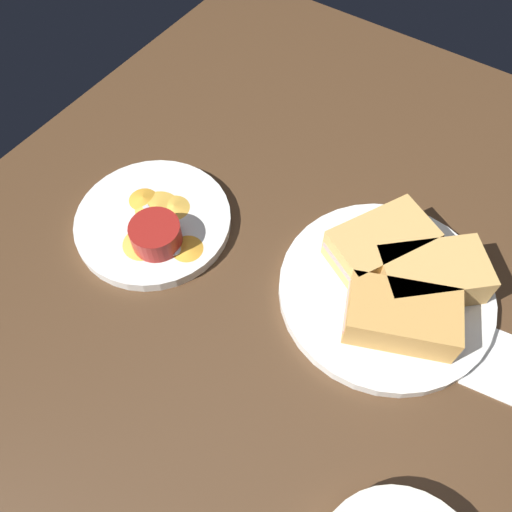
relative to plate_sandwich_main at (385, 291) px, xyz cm
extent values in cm
cube|color=#4C331E|center=(5.31, 2.30, -2.30)|extent=(110.00, 110.00, 3.00)
cylinder|color=white|center=(0.00, 0.00, 0.00)|extent=(27.59, 27.59, 1.60)
cube|color=tan|center=(-3.39, 4.00, 3.20)|extent=(14.91, 11.96, 4.80)
cube|color=#DB938E|center=(-3.39, 4.00, 3.20)|extent=(14.92, 11.49, 0.80)
cube|color=tan|center=(-4.00, -3.39, 3.20)|extent=(14.73, 14.37, 4.80)
cube|color=#DB938E|center=(-4.00, -3.39, 3.20)|extent=(14.51, 14.10, 0.80)
cube|color=tan|center=(3.39, -4.00, 3.20)|extent=(12.76, 15.04, 4.80)
cube|color=#DB938E|center=(3.39, -4.00, 3.20)|extent=(12.35, 14.99, 0.80)
cylinder|color=navy|center=(3.22, -5.31, 2.99)|extent=(6.25, 6.25, 4.39)
cylinder|color=black|center=(3.22, -5.31, 4.79)|extent=(5.12, 5.12, 0.60)
cube|color=silver|center=(1.22, 3.85, 1.05)|extent=(1.96, 5.54, 0.40)
ellipsoid|color=silver|center=(2.39, -1.52, 1.20)|extent=(2.83, 3.60, 0.80)
cylinder|color=white|center=(32.17, 8.19, 0.00)|extent=(21.88, 21.88, 1.60)
cylinder|color=maroon|center=(28.89, 10.93, 2.52)|extent=(6.82, 6.82, 3.44)
cylinder|color=olive|center=(28.89, 10.93, 3.84)|extent=(5.59, 5.59, 0.60)
cube|color=silver|center=(31.69, 8.41, 1.05)|extent=(5.36, 2.94, 0.40)
ellipsoid|color=silver|center=(26.65, 10.62, 1.20)|extent=(3.81, 3.30, 0.80)
cone|color=gold|center=(30.80, 5.12, 1.10)|extent=(6.20, 6.20, 0.60)
cone|color=gold|center=(32.56, 6.55, 1.10)|extent=(7.33, 7.33, 0.60)
cone|color=gold|center=(24.89, 9.57, 1.10)|extent=(5.77, 5.77, 0.60)
cone|color=gold|center=(35.39, 6.40, 1.10)|extent=(5.72, 5.72, 0.60)
cone|color=gold|center=(30.35, 12.18, 1.10)|extent=(6.67, 6.67, 0.60)
camera|label=1|loc=(-4.41, 36.37, 58.61)|focal=36.34mm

